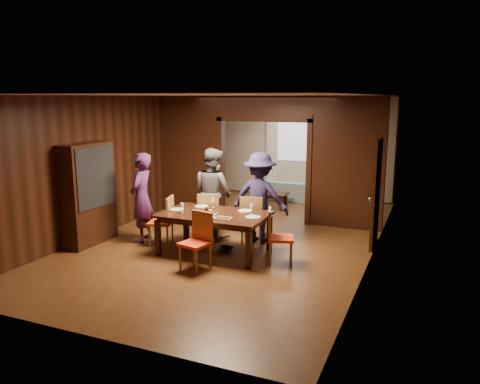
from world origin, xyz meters
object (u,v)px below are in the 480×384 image
at_px(person_navy, 260,197).
at_px(chair_near, 195,242).
at_px(coffee_table, 272,200).
at_px(dining_table, 215,233).
at_px(chair_far_r, 252,219).
at_px(person_purple, 142,198).
at_px(person_grey, 213,193).
at_px(sofa, 290,190).
at_px(hutch, 88,194).
at_px(chair_right, 281,236).
at_px(chair_left, 161,221).
at_px(chair_far_l, 211,216).

bearing_deg(person_navy, chair_near, 75.64).
height_order(person_navy, coffee_table, person_navy).
xyz_separation_m(dining_table, chair_far_r, (0.42, 0.87, 0.10)).
relative_size(person_purple, chair_far_r, 1.85).
bearing_deg(person_grey, dining_table, 141.11).
height_order(coffee_table, chair_near, chair_near).
bearing_deg(sofa, person_purple, 70.77).
bearing_deg(chair_near, hutch, -177.72).
xyz_separation_m(person_navy, chair_right, (0.79, -1.08, -0.42)).
relative_size(person_purple, chair_near, 1.85).
bearing_deg(hutch, chair_right, 5.34).
bearing_deg(coffee_table, dining_table, -87.10).
distance_m(person_navy, chair_right, 1.40).
bearing_deg(chair_left, chair_near, 38.08).
xyz_separation_m(coffee_table, hutch, (-2.34, -4.28, 0.80)).
relative_size(person_grey, hutch, 0.93).
bearing_deg(chair_right, hutch, 77.12).
bearing_deg(person_grey, chair_far_l, 124.71).
height_order(person_purple, chair_left, person_purple).
xyz_separation_m(chair_near, hutch, (-2.62, 0.49, 0.52)).
xyz_separation_m(person_navy, hutch, (-3.05, -1.44, 0.10)).
height_order(coffee_table, chair_left, chair_left).
height_order(chair_left, hutch, hutch).
distance_m(dining_table, chair_right, 1.32).
height_order(chair_far_r, chair_near, same).
height_order(sofa, hutch, hutch).
relative_size(person_grey, dining_table, 0.95).
relative_size(dining_table, chair_left, 2.02).
distance_m(chair_far_l, chair_far_r, 0.88).
distance_m(chair_far_r, chair_near, 1.82).
distance_m(dining_table, chair_far_l, 0.90).
xyz_separation_m(person_purple, sofa, (1.63, 4.84, -0.61)).
xyz_separation_m(person_purple, hutch, (-0.89, -0.51, 0.10)).
bearing_deg(hutch, person_navy, 25.24).
xyz_separation_m(person_purple, person_grey, (1.16, 0.86, 0.03)).
bearing_deg(hutch, chair_far_l, 29.72).
bearing_deg(person_purple, hutch, -70.31).
distance_m(person_grey, chair_far_r, 1.01).
relative_size(chair_far_r, chair_near, 1.00).
xyz_separation_m(coffee_table, chair_near, (0.27, -4.78, 0.28)).
bearing_deg(chair_near, person_navy, 90.17).
distance_m(person_grey, dining_table, 1.21).
distance_m(chair_right, hutch, 3.90).
height_order(chair_left, chair_far_l, same).
height_order(person_purple, hutch, hutch).
xyz_separation_m(dining_table, chair_far_l, (-0.46, 0.77, 0.10)).
bearing_deg(chair_near, coffee_table, 106.24).
distance_m(sofa, chair_left, 5.05).
relative_size(person_navy, dining_table, 0.92).
xyz_separation_m(person_purple, chair_left, (0.47, -0.07, -0.41)).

